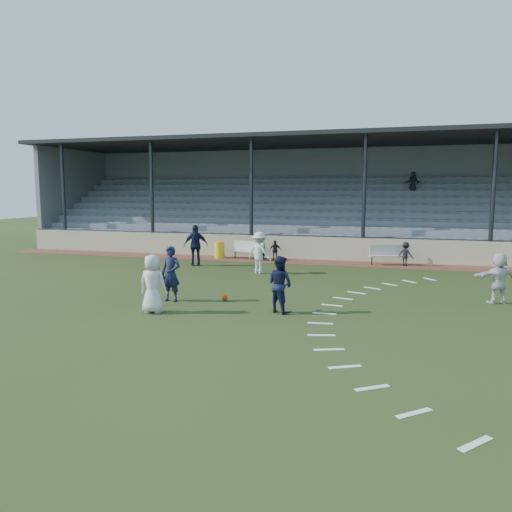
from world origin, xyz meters
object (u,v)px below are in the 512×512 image
at_px(football, 225,298).
at_px(bench_right, 389,253).
at_px(bench_left, 248,249).
at_px(player_navy_lead, 171,274).
at_px(player_white_lead, 153,284).
at_px(trash_bin, 220,250).

bearing_deg(football, bench_right, 63.53).
xyz_separation_m(bench_left, player_navy_lead, (0.62, -10.34, 0.32)).
xyz_separation_m(bench_right, player_white_lead, (-6.41, -12.04, 0.29)).
height_order(trash_bin, player_navy_lead, player_navy_lead).
xyz_separation_m(bench_right, player_navy_lead, (-6.59, -10.46, 0.32)).
bearing_deg(bench_right, player_navy_lead, -142.28).
bearing_deg(trash_bin, bench_left, -0.38).
bearing_deg(trash_bin, player_navy_lead, -77.82).
bearing_deg(player_white_lead, bench_right, -117.90).
relative_size(player_white_lead, player_navy_lead, 0.96).
height_order(bench_right, player_white_lead, player_white_lead).
bearing_deg(bench_left, trash_bin, -159.04).
height_order(bench_right, trash_bin, bench_right).
bearing_deg(player_white_lead, player_navy_lead, -83.17).
relative_size(trash_bin, football, 4.48).
bearing_deg(player_navy_lead, player_white_lead, -80.77).
xyz_separation_m(bench_left, trash_bin, (-1.61, 0.01, -0.13)).
xyz_separation_m(player_white_lead, player_navy_lead, (-0.19, 1.58, 0.03)).
xyz_separation_m(trash_bin, player_navy_lead, (2.23, -10.35, 0.45)).
height_order(bench_left, player_navy_lead, player_navy_lead).
bearing_deg(player_navy_lead, bench_left, 95.96).
xyz_separation_m(bench_right, football, (-4.93, -9.91, -0.49)).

